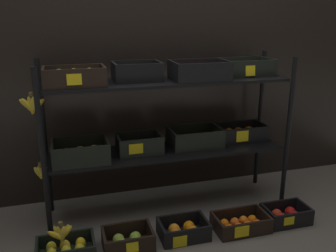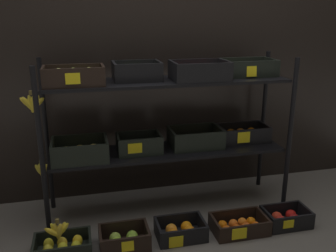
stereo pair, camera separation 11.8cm
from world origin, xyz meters
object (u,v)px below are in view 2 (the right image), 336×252
at_px(crate_ground_lemon, 63,247).
at_px(crate_ground_tangerine, 239,226).
at_px(crate_ground_orange, 180,231).
at_px(banana_bunch_loose, 58,230).
at_px(crate_ground_apple_red, 286,218).
at_px(display_rack, 166,114).
at_px(crate_ground_apple_green, 124,240).

bearing_deg(crate_ground_lemon, crate_ground_tangerine, -1.39).
distance_m(crate_ground_orange, banana_bunch_loose, 0.75).
height_order(crate_ground_orange, banana_bunch_loose, banana_bunch_loose).
bearing_deg(crate_ground_apple_red, crate_ground_tangerine, -179.27).
height_order(display_rack, crate_ground_apple_red, display_rack).
bearing_deg(crate_ground_orange, banana_bunch_loose, 179.97).
relative_size(crate_ground_lemon, crate_ground_orange, 1.09).
bearing_deg(crate_ground_lemon, banana_bunch_loose, -176.46).
relative_size(crate_ground_lemon, crate_ground_apple_red, 1.12).
bearing_deg(banana_bunch_loose, crate_ground_apple_red, -0.84).
height_order(crate_ground_apple_green, crate_ground_tangerine, crate_ground_apple_green).
distance_m(crate_ground_orange, crate_ground_tangerine, 0.39).
xyz_separation_m(crate_ground_lemon, crate_ground_orange, (0.72, -0.00, 0.00)).
relative_size(crate_ground_apple_green, crate_ground_tangerine, 0.85).
height_order(crate_ground_tangerine, crate_ground_apple_red, crate_ground_apple_red).
bearing_deg(banana_bunch_loose, crate_ground_apple_green, -2.67).
relative_size(crate_ground_apple_red, banana_bunch_loose, 1.95).
distance_m(display_rack, crate_ground_apple_red, 1.07).
bearing_deg(display_rack, crate_ground_orange, -89.39).
bearing_deg(crate_ground_apple_green, crate_ground_tangerine, -0.62).
relative_size(crate_ground_apple_green, banana_bunch_loose, 1.94).
bearing_deg(crate_ground_tangerine, crate_ground_apple_green, 179.38).
height_order(crate_ground_apple_green, crate_ground_apple_red, crate_ground_apple_green).
height_order(display_rack, crate_ground_tangerine, display_rack).
bearing_deg(crate_ground_apple_red, crate_ground_orange, 178.34).
bearing_deg(crate_ground_orange, crate_ground_apple_red, -1.66).
distance_m(display_rack, crate_ground_orange, 0.77).
relative_size(display_rack, crate_ground_apple_green, 5.89).
height_order(crate_ground_apple_red, banana_bunch_loose, banana_bunch_loose).
distance_m(crate_ground_apple_green, banana_bunch_loose, 0.40).
bearing_deg(crate_ground_apple_red, crate_ground_apple_green, 179.80).
distance_m(crate_ground_orange, crate_ground_apple_red, 0.73).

